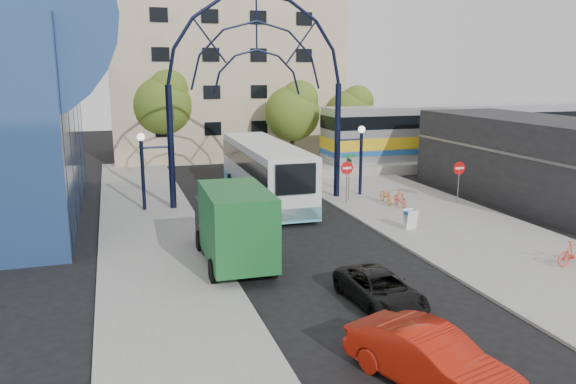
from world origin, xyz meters
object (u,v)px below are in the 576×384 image
object	(u,v)px
green_truck	(233,225)
bike_far_b	(574,253)
gateway_arch	(257,56)
bike_near_a	(386,195)
do_not_enter_sign	(459,172)
tree_north_a	(294,110)
city_bus	(265,171)
sandwich_board	(410,217)
black_suv	(380,289)
stop_sign	(347,172)
street_name_sign	(349,168)
tree_north_b	(163,101)
bike_near_b	(400,199)
tree_north_c	(352,111)
train_car	(469,131)
red_sedan	(430,359)

from	to	relation	value
green_truck	bike_far_b	size ratio (longest dim) A/B	3.77
gateway_arch	bike_near_a	size ratio (longest dim) A/B	7.29
do_not_enter_sign	tree_north_a	bearing A→B (deg)	107.03
do_not_enter_sign	tree_north_a	xyz separation A→B (m)	(-4.88, 15.93, 2.63)
city_bus	green_truck	size ratio (longest dim) A/B	1.95
tree_north_a	green_truck	distance (m)	24.12
sandwich_board	black_suv	size ratio (longest dim) A/B	0.24
stop_sign	street_name_sign	distance (m)	0.74
tree_north_b	green_truck	world-z (taller)	tree_north_b
bike_near_b	tree_north_a	bearing A→B (deg)	97.43
stop_sign	bike_far_b	size ratio (longest dim) A/B	1.43
do_not_enter_sign	bike_near_a	world-z (taller)	do_not_enter_sign
stop_sign	green_truck	bearing A→B (deg)	-136.83
tree_north_b	tree_north_c	distance (m)	16.15
stop_sign	tree_north_b	distance (m)	20.18
train_car	black_suv	size ratio (longest dim) A/B	6.18
black_suv	street_name_sign	bearing A→B (deg)	67.56
sandwich_board	do_not_enter_sign	bearing A→B (deg)	36.68
sandwich_board	train_car	size ratio (longest dim) A/B	0.04
sandwich_board	bike_near_b	world-z (taller)	sandwich_board
bike_near_a	bike_near_b	xyz separation A→B (m)	(0.38, -0.95, -0.02)
train_car	tree_north_c	xyz separation A→B (m)	(-7.88, 5.93, 1.37)
gateway_arch	tree_north_c	distance (m)	18.95
do_not_enter_sign	red_sedan	distance (m)	20.38
tree_north_b	red_sedan	size ratio (longest dim) A/B	1.74
city_bus	green_truck	xyz separation A→B (m)	(-4.22, -10.58, -0.19)
stop_sign	tree_north_b	size ratio (longest dim) A/B	0.31
green_truck	tree_north_c	bearing A→B (deg)	57.99
train_car	green_truck	bearing A→B (deg)	-142.84
tree_north_b	black_suv	size ratio (longest dim) A/B	1.97
do_not_enter_sign	red_sedan	world-z (taller)	do_not_enter_sign
tree_north_a	sandwich_board	bearing A→B (deg)	-91.50
do_not_enter_sign	sandwich_board	xyz separation A→B (m)	(-5.40, -4.02, -1.23)
street_name_sign	bike_near_a	world-z (taller)	street_name_sign
street_name_sign	tree_north_c	distance (m)	16.95
tree_north_a	black_suv	distance (m)	28.43
tree_north_a	green_truck	xyz separation A→B (m)	(-9.77, -21.85, -2.97)
do_not_enter_sign	tree_north_c	size ratio (longest dim) A/B	0.38
city_bus	black_suv	bearing A→B (deg)	-90.23
stop_sign	sandwich_board	xyz separation A→B (m)	(0.80, -6.02, -1.25)
stop_sign	green_truck	world-z (taller)	green_truck
city_bus	black_suv	xyz separation A→B (m)	(-0.40, -16.23, -1.27)
bike_near_b	bike_far_b	size ratio (longest dim) A/B	0.90
black_suv	red_sedan	bearing A→B (deg)	-105.48
green_truck	street_name_sign	bearing A→B (deg)	45.39
stop_sign	black_suv	bearing A→B (deg)	-108.82
city_bus	bike_far_b	size ratio (longest dim) A/B	7.35
green_truck	red_sedan	size ratio (longest dim) A/B	1.43
gateway_arch	city_bus	bearing A→B (deg)	48.83
stop_sign	city_bus	xyz separation A→B (m)	(-4.23, 2.65, -0.16)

